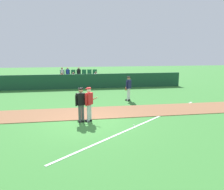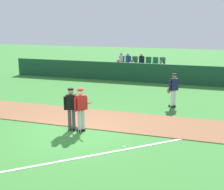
{
  "view_description": "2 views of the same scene",
  "coord_description": "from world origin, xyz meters",
  "px_view_note": "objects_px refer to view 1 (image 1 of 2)",
  "views": [
    {
      "loc": [
        -0.62,
        -11.4,
        3.6
      ],
      "look_at": [
        1.62,
        1.8,
        1.01
      ],
      "focal_mm": 37.28,
      "sensor_mm": 36.0,
      "label": 1
    },
    {
      "loc": [
        4.6,
        -10.11,
        4.27
      ],
      "look_at": [
        0.93,
        1.71,
        1.17
      ],
      "focal_mm": 46.64,
      "sensor_mm": 36.0,
      "label": 2
    }
  ],
  "objects_px": {
    "batter_red_jersey": "(89,103)",
    "baseball": "(134,125)",
    "umpire_home_plate": "(81,103)",
    "runner_navy_jersey": "(128,88)"
  },
  "relations": [
    {
      "from": "runner_navy_jersey",
      "to": "baseball",
      "type": "relative_size",
      "value": 23.78
    },
    {
      "from": "umpire_home_plate",
      "to": "baseball",
      "type": "height_order",
      "value": "umpire_home_plate"
    },
    {
      "from": "umpire_home_plate",
      "to": "runner_navy_jersey",
      "type": "xyz_separation_m",
      "value": [
        3.57,
        4.6,
        -0.04
      ]
    },
    {
      "from": "umpire_home_plate",
      "to": "baseball",
      "type": "distance_m",
      "value": 2.87
    },
    {
      "from": "umpire_home_plate",
      "to": "baseball",
      "type": "relative_size",
      "value": 23.78
    },
    {
      "from": "batter_red_jersey",
      "to": "umpire_home_plate",
      "type": "relative_size",
      "value": 1.0
    },
    {
      "from": "umpire_home_plate",
      "to": "runner_navy_jersey",
      "type": "height_order",
      "value": "same"
    },
    {
      "from": "batter_red_jersey",
      "to": "baseball",
      "type": "height_order",
      "value": "batter_red_jersey"
    },
    {
      "from": "runner_navy_jersey",
      "to": "baseball",
      "type": "height_order",
      "value": "runner_navy_jersey"
    },
    {
      "from": "umpire_home_plate",
      "to": "runner_navy_jersey",
      "type": "bearing_deg",
      "value": 52.21
    }
  ]
}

